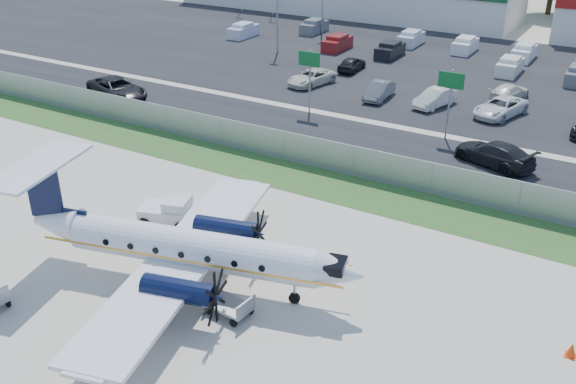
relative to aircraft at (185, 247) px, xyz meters
The scene contains 23 objects.
ground 2.54m from the aircraft, 17.99° to the left, with size 170.00×170.00×0.00m, color beige.
grass_verge 12.74m from the aircraft, 83.02° to the left, with size 170.00×4.00×0.02m, color #2D561E.
access_road 19.65m from the aircraft, 85.51° to the left, with size 170.00×8.00×0.02m, color black.
parking_lot 40.57m from the aircraft, 87.83° to the left, with size 170.00×32.00×0.02m, color black.
perimeter_fence 14.61m from the aircraft, 83.97° to the left, with size 120.00×0.06×1.99m.
sign_left 24.34m from the aircraft, 105.45° to the left, with size 1.80×0.26×5.00m.
sign_mid 23.90m from the aircraft, 79.04° to the left, with size 1.80×0.26×5.00m.
light_pole_nw 42.82m from the aircraft, 115.63° to the left, with size 0.90×0.35×9.09m.
tree_line 74.54m from the aircraft, 88.82° to the left, with size 112.00×6.00×14.00m, color #25581A, non-canonical shape.
aircraft is the anchor object (origin of this frame).
pushback_tug 5.98m from the aircraft, 137.04° to the left, with size 3.20×2.74×1.53m.
baggage_cart_far 3.40m from the aircraft, 16.65° to the right, with size 2.12×1.41×1.05m.
cone_nose 16.48m from the aircraft, 12.83° to the left, with size 0.43×0.43×0.61m.
cone_starboard_wing 16.76m from the aircraft, 68.08° to the left, with size 0.43×0.43×0.61m.
road_car_west 28.80m from the aircraft, 139.90° to the left, with size 2.86×6.20×1.72m, color black.
road_car_mid 22.44m from the aircraft, 67.30° to the left, with size 2.17×5.34×1.55m, color black.
parked_car_a 31.69m from the aircraft, 108.15° to the left, with size 2.24×4.86×1.35m, color beige.
parked_car_b 29.69m from the aircraft, 96.01° to the left, with size 1.48×4.26×1.40m, color #595B5E.
parked_car_c 29.95m from the aircraft, 87.03° to the left, with size 1.51×4.34×1.43m, color beige.
parked_car_d 31.03m from the aircraft, 77.55° to the left, with size 2.37×5.14×1.43m, color silver.
parked_car_f 37.05m from the aircraft, 103.56° to the left, with size 1.62×4.02×1.37m, color black.
parked_car_g 35.26m from the aircraft, 79.70° to the left, with size 1.88×4.62×1.34m, color beige.
far_parking_rows 45.57m from the aircraft, 88.07° to the left, with size 56.00×10.00×1.60m, color gray, non-canonical shape.
Camera 1 is at (14.81, -19.31, 16.89)m, focal length 40.00 mm.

